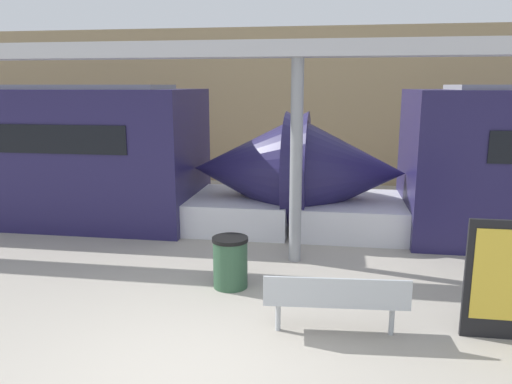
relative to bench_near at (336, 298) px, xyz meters
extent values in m
plane|color=#A8A093|center=(-1.70, -1.20, -0.52)|extent=(60.00, 60.00, 0.00)
cube|color=tan|center=(-1.70, 10.37, 1.98)|extent=(56.00, 0.20, 5.00)
cone|color=#231E4C|center=(0.16, 4.96, 0.80)|extent=(2.60, 2.63, 2.63)
cube|color=silver|center=(0.40, 4.96, -0.17)|extent=(2.34, 2.46, 0.70)
cone|color=#231E4C|center=(-1.95, 4.96, 0.80)|extent=(2.60, 2.63, 2.63)
cube|color=silver|center=(-2.20, 4.96, -0.17)|extent=(2.34, 2.46, 0.70)
cube|color=#ADB2B7|center=(-0.01, 0.08, -0.06)|extent=(1.87, 0.57, 0.04)
cube|color=#ADB2B7|center=(0.01, -0.12, 0.14)|extent=(1.84, 0.17, 0.35)
cylinder|color=#ADB2B7|center=(-0.74, 0.02, -0.30)|extent=(0.07, 0.07, 0.44)
cylinder|color=#ADB2B7|center=(0.73, 0.13, -0.30)|extent=(0.07, 0.07, 0.44)
cylinder|color=#2D5138|center=(-1.67, 1.36, -0.14)|extent=(0.55, 0.55, 0.77)
cylinder|color=black|center=(-1.67, 1.36, 0.28)|extent=(0.58, 0.58, 0.06)
cylinder|color=gray|center=(-0.75, 2.76, 1.31)|extent=(0.22, 0.22, 3.66)
cube|color=#B7B7BC|center=(-0.75, 2.76, 3.28)|extent=(28.00, 0.60, 0.28)
camera|label=1|loc=(-0.08, -6.05, 2.67)|focal=35.00mm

